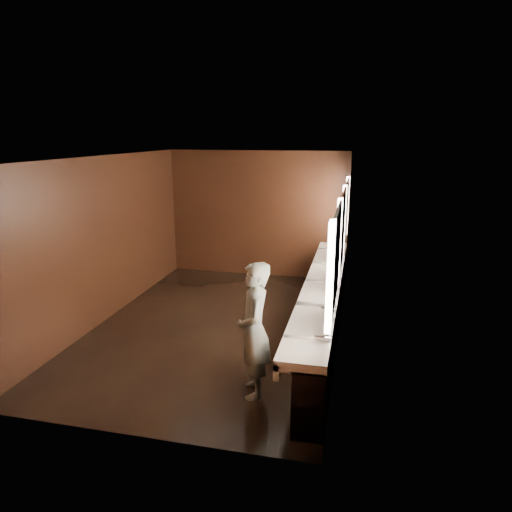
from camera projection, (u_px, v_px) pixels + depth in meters
The scene contains 10 objects.
floor at pixel (219, 325), 7.74m from camera, with size 6.00×6.00×0.00m, color black.
ceiling at pixel (215, 157), 7.01m from camera, with size 4.00×6.00×0.02m, color #2D2D2B.
wall_back at pixel (257, 214), 10.20m from camera, with size 4.00×0.02×2.80m, color black.
wall_front at pixel (125, 315), 4.55m from camera, with size 4.00×0.02×2.80m, color black.
wall_left at pixel (105, 239), 7.80m from camera, with size 0.02×6.00×2.80m, color black.
wall_right at pixel (342, 252), 6.94m from camera, with size 0.02×6.00×2.80m, color black.
sink_counter at pixel (326, 307), 7.22m from camera, with size 0.55×5.40×1.01m.
mirror_band at pixel (342, 230), 6.86m from camera, with size 0.06×5.03×1.15m.
person at pixel (254, 330), 5.51m from camera, with size 0.62×0.41×1.70m, color #99C7E4.
trash_bin at pixel (306, 340), 6.59m from camera, with size 0.33×0.33×0.51m, color black.
Camera 1 is at (2.22, -6.84, 3.15)m, focal length 32.00 mm.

